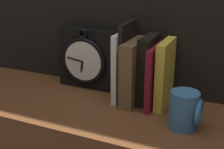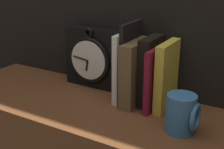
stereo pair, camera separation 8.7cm
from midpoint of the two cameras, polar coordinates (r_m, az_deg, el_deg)
clock at (r=1.04m, az=-1.12°, el=3.00°), size 0.20×0.06×0.21m
book_slot0_white at (r=0.94m, az=5.04°, el=1.47°), size 0.02×0.13×0.21m
book_slot1_black at (r=0.94m, az=6.02°, el=2.27°), size 0.01×0.12×0.24m
book_slot2_brown at (r=0.92m, az=7.17°, el=0.30°), size 0.04×0.15×0.19m
book_slot3_black at (r=0.92m, az=9.73°, el=0.58°), size 0.03×0.12×0.20m
book_slot4_maroon at (r=0.91m, az=10.90°, el=-0.62°), size 0.02×0.15×0.18m
book_slot5_yellow at (r=0.90m, az=12.70°, el=-0.31°), size 0.03×0.13×0.20m
mug at (r=0.80m, az=15.78°, el=-7.03°), size 0.08×0.07×0.10m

